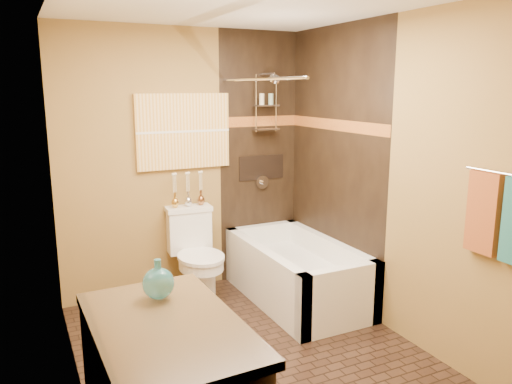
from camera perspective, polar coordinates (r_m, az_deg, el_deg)
floor at (r=3.89m, az=-0.22°, el=-18.29°), size 3.00×3.00×0.00m
wall_left at (r=3.12m, az=-20.51°, el=-1.95°), size 0.02×3.00×2.50m
wall_right at (r=4.09m, az=15.08°, el=1.55°), size 0.02×3.00×2.50m
wall_back at (r=4.81m, az=-8.03°, el=3.35°), size 2.40×0.02×2.50m
wall_front at (r=2.23m, az=16.91°, el=-7.11°), size 2.40×0.02×2.50m
ceiling at (r=3.41m, az=-0.25°, el=21.09°), size 3.00×3.00×0.00m
alcove_tile_back at (r=5.09m, az=0.35°, el=3.93°), size 0.85×0.01×2.50m
alcove_tile_right at (r=4.67m, az=8.95°, el=3.06°), size 0.01×1.50×2.50m
mosaic_band_back at (r=5.04m, az=0.40°, el=8.08°), size 0.85×0.01×0.10m
mosaic_band_right at (r=4.62m, az=9.00°, el=7.59°), size 0.01×1.50×0.10m
alcove_niche at (r=5.11m, az=0.63°, el=2.83°), size 0.50×0.01×0.25m
shower_fixtures at (r=4.96m, az=1.18°, el=8.55°), size 0.24×0.33×1.16m
curtain_rod at (r=4.21m, az=0.24°, el=12.77°), size 0.03×1.55×0.03m
towel_bar at (r=3.31m, az=26.53°, el=1.85°), size 0.02×0.55×0.02m
towel_rust at (r=3.45m, az=24.52°, el=-2.19°), size 0.05×0.22×0.52m
sunset_painting at (r=4.75m, az=-8.30°, el=6.87°), size 0.90×0.04×0.70m
vanity_mirror at (r=2.11m, az=-17.93°, el=-1.19°), size 0.01×1.00×0.90m
bathtub at (r=4.73m, az=4.63°, el=-9.65°), size 0.80×1.50×0.55m
toilet at (r=4.72m, az=-6.85°, el=-7.08°), size 0.44×0.65×0.85m
teal_bottle at (r=2.56m, az=-11.12°, el=-9.75°), size 0.19×0.19×0.25m
bud_vases at (r=4.74m, az=-7.79°, el=0.41°), size 0.32×0.07×0.32m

